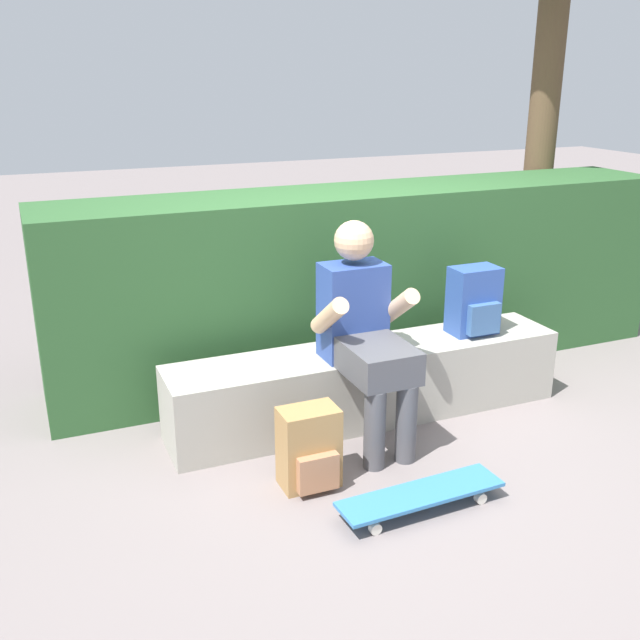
# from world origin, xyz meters

# --- Properties ---
(ground_plane) EXTENTS (24.00, 24.00, 0.00)m
(ground_plane) POSITION_xyz_m (0.00, 0.00, 0.00)
(ground_plane) COLOR slate
(bench_main) EXTENTS (2.31, 0.42, 0.42)m
(bench_main) POSITION_xyz_m (0.00, 0.26, 0.21)
(bench_main) COLOR #A09C90
(bench_main) RESTS_ON ground
(person_skater) EXTENTS (0.49, 0.62, 1.17)m
(person_skater) POSITION_xyz_m (-0.13, 0.05, 0.63)
(person_skater) COLOR #2D4793
(person_skater) RESTS_ON ground
(skateboard_near_person) EXTENTS (0.81, 0.23, 0.09)m
(skateboard_near_person) POSITION_xyz_m (-0.20, -0.69, 0.07)
(skateboard_near_person) COLOR teal
(skateboard_near_person) RESTS_ON ground
(backpack_on_bench) EXTENTS (0.28, 0.23, 0.40)m
(backpack_on_bench) POSITION_xyz_m (0.68, 0.25, 0.62)
(backpack_on_bench) COLOR #2D4C99
(backpack_on_bench) RESTS_ON bench_main
(backpack_on_ground) EXTENTS (0.28, 0.23, 0.40)m
(backpack_on_ground) POSITION_xyz_m (-0.59, -0.30, 0.19)
(backpack_on_ground) COLOR #A37A47
(backpack_on_ground) RESTS_ON ground
(hedge_row) EXTENTS (4.19, 0.67, 1.19)m
(hedge_row) POSITION_xyz_m (0.38, 1.00, 0.60)
(hedge_row) COLOR #2A542A
(hedge_row) RESTS_ON ground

